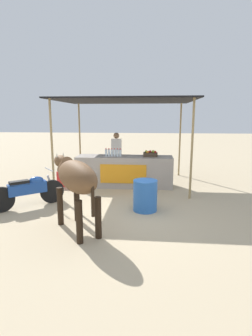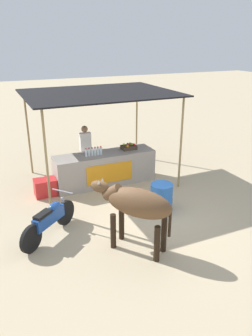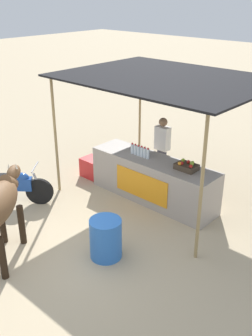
% 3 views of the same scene
% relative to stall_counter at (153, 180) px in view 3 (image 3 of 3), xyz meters
% --- Properties ---
extents(ground_plane, '(60.00, 60.00, 0.00)m').
position_rel_stall_counter_xyz_m(ground_plane, '(0.00, -2.20, -0.48)').
color(ground_plane, tan).
extents(stall_counter, '(3.00, 0.82, 0.96)m').
position_rel_stall_counter_xyz_m(stall_counter, '(0.00, 0.00, 0.00)').
color(stall_counter, '#9E9389').
rests_on(stall_counter, ground).
extents(stall_awning, '(4.20, 3.20, 2.69)m').
position_rel_stall_counter_xyz_m(stall_awning, '(0.00, 0.30, 2.11)').
color(stall_awning, black).
rests_on(stall_awning, ground).
extents(water_bottle_row, '(0.52, 0.07, 0.25)m').
position_rel_stall_counter_xyz_m(water_bottle_row, '(-0.35, -0.05, 0.59)').
color(water_bottle_row, silver).
rests_on(water_bottle_row, stall_counter).
extents(fruit_crate, '(0.44, 0.32, 0.18)m').
position_rel_stall_counter_xyz_m(fruit_crate, '(0.81, 0.05, 0.55)').
color(fruit_crate, '#3F3326').
rests_on(fruit_crate, stall_counter).
extents(vendor_behind_counter, '(0.34, 0.22, 1.65)m').
position_rel_stall_counter_xyz_m(vendor_behind_counter, '(-0.35, 0.75, 0.37)').
color(vendor_behind_counter, '#383842').
rests_on(vendor_behind_counter, ground).
extents(cooler_box, '(0.60, 0.44, 0.48)m').
position_rel_stall_counter_xyz_m(cooler_box, '(-1.81, -0.10, -0.24)').
color(cooler_box, red).
rests_on(cooler_box, ground).
extents(water_barrel, '(0.56, 0.56, 0.73)m').
position_rel_stall_counter_xyz_m(water_barrel, '(0.70, -2.18, -0.11)').
color(water_barrel, blue).
rests_on(water_barrel, ground).
extents(motorcycle_parked, '(1.42, 1.23, 0.90)m').
position_rel_stall_counter_xyz_m(motorcycle_parked, '(-2.12, -2.21, -0.05)').
color(motorcycle_parked, black).
rests_on(motorcycle_parked, ground).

